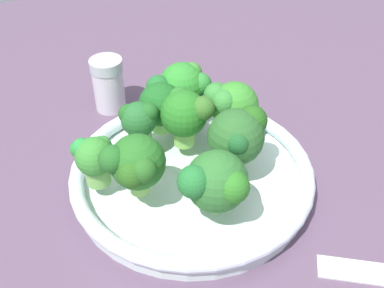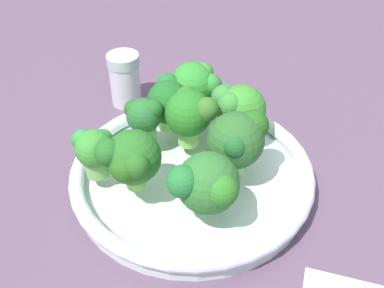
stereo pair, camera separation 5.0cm
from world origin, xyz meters
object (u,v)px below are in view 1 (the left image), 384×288
(broccoli_floret_2, at_px, (136,166))
(broccoli_floret_0, at_px, (216,182))
(broccoli_floret_3, at_px, (139,121))
(broccoli_floret_5, at_px, (237,134))
(bowl, at_px, (192,174))
(broccoli_floret_4, at_px, (184,86))
(broccoli_floret_7, at_px, (94,157))
(broccoli_floret_1, at_px, (230,104))
(pepper_shaker, at_px, (108,84))
(broccoli_floret_6, at_px, (185,112))
(broccoli_floret_8, at_px, (161,103))

(broccoli_floret_2, bearing_deg, broccoli_floret_0, -34.76)
(broccoli_floret_3, bearing_deg, broccoli_floret_5, -38.56)
(bowl, xyz_separation_m, broccoli_floret_4, (0.03, 0.10, 0.06))
(broccoli_floret_3, height_order, broccoli_floret_5, broccoli_floret_5)
(broccoli_floret_0, relative_size, broccoli_floret_4, 1.04)
(broccoli_floret_7, bearing_deg, bowl, -6.64)
(broccoli_floret_0, bearing_deg, broccoli_floret_7, 140.47)
(broccoli_floret_0, distance_m, broccoli_floret_1, 0.13)
(broccoli_floret_4, xyz_separation_m, broccoli_floret_7, (-0.13, -0.09, -0.01))
(bowl, height_order, broccoli_floret_7, broccoli_floret_7)
(broccoli_floret_1, bearing_deg, pepper_shaker, 129.42)
(bowl, distance_m, broccoli_floret_4, 0.12)
(broccoli_floret_4, xyz_separation_m, pepper_shaker, (-0.08, 0.09, -0.03))
(broccoli_floret_6, distance_m, pepper_shaker, 0.16)
(broccoli_floret_1, height_order, pepper_shaker, broccoli_floret_1)
(bowl, bearing_deg, broccoli_floret_5, -19.59)
(broccoli_floret_2, height_order, broccoli_floret_5, broccoli_floret_5)
(broccoli_floret_3, distance_m, broccoli_floret_6, 0.05)
(bowl, distance_m, broccoli_floret_1, 0.09)
(broccoli_floret_0, height_order, broccoli_floret_8, broccoli_floret_0)
(broccoli_floret_2, bearing_deg, broccoli_floret_5, 4.96)
(broccoli_floret_1, xyz_separation_m, broccoli_floret_7, (-0.17, -0.03, -0.00))
(bowl, distance_m, broccoli_floret_0, 0.09)
(broccoli_floret_0, bearing_deg, broccoli_floret_6, 85.14)
(bowl, bearing_deg, broccoli_floret_2, -159.36)
(broccoli_floret_4, bearing_deg, broccoli_floret_0, -99.74)
(broccoli_floret_6, bearing_deg, broccoli_floret_7, -164.87)
(bowl, height_order, broccoli_floret_2, broccoli_floret_2)
(broccoli_floret_1, height_order, broccoli_floret_3, broccoli_floret_1)
(broccoli_floret_8, bearing_deg, pepper_shaker, 111.39)
(broccoli_floret_7, xyz_separation_m, pepper_shaker, (0.05, 0.17, -0.02))
(broccoli_floret_5, bearing_deg, broccoli_floret_2, -175.04)
(broccoli_floret_4, xyz_separation_m, broccoli_floret_6, (-0.02, -0.06, 0.00))
(broccoli_floret_3, relative_size, broccoli_floret_5, 0.80)
(broccoli_floret_0, xyz_separation_m, broccoli_floret_7, (-0.10, 0.08, -0.00))
(bowl, height_order, broccoli_floret_6, broccoli_floret_6)
(broccoli_floret_3, xyz_separation_m, broccoli_floret_7, (-0.06, -0.04, -0.00))
(broccoli_floret_2, relative_size, broccoli_floret_4, 0.99)
(bowl, relative_size, broccoli_floret_5, 3.78)
(broccoli_floret_3, bearing_deg, bowl, -51.29)
(broccoli_floret_1, bearing_deg, broccoli_floret_0, -119.94)
(broccoli_floret_5, height_order, pepper_shaker, broccoli_floret_5)
(pepper_shaker, bearing_deg, broccoli_floret_6, -67.65)
(broccoli_floret_0, xyz_separation_m, broccoli_floret_5, (0.05, 0.06, 0.00))
(broccoli_floret_2, xyz_separation_m, broccoli_floret_4, (0.10, 0.12, -0.00))
(broccoli_floret_1, relative_size, broccoli_floret_8, 1.03)
(broccoli_floret_1, relative_size, pepper_shaker, 0.86)
(broccoli_floret_4, bearing_deg, bowl, -105.27)
(broccoli_floret_1, xyz_separation_m, broccoli_floret_3, (-0.11, 0.01, -0.00))
(broccoli_floret_3, xyz_separation_m, broccoli_floret_8, (0.03, 0.02, 0.00))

